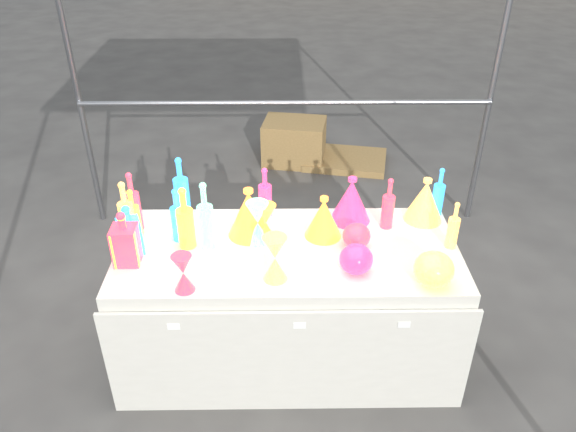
{
  "coord_description": "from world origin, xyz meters",
  "views": [
    {
      "loc": [
        -0.03,
        -2.41,
        2.46
      ],
      "look_at": [
        0.0,
        0.0,
        0.95
      ],
      "focal_mm": 35.0,
      "sensor_mm": 36.0,
      "label": 1
    }
  ],
  "objects_px": {
    "display_table": "(288,304)",
    "globe_0": "(433,271)",
    "bottle_0": "(133,212)",
    "hourglass_0": "(183,273)",
    "cardboard_box_closed": "(294,142)",
    "decanter_0": "(125,238)",
    "lampshade_0": "(324,217)"
  },
  "relations": [
    {
      "from": "display_table",
      "to": "globe_0",
      "type": "distance_m",
      "value": 0.86
    },
    {
      "from": "bottle_0",
      "to": "hourglass_0",
      "type": "distance_m",
      "value": 0.58
    },
    {
      "from": "cardboard_box_closed",
      "to": "globe_0",
      "type": "xyz_separation_m",
      "value": [
        0.6,
        -2.81,
        0.6
      ]
    },
    {
      "from": "decanter_0",
      "to": "cardboard_box_closed",
      "type": "bearing_deg",
      "value": 66.0
    },
    {
      "from": "cardboard_box_closed",
      "to": "hourglass_0",
      "type": "relative_size",
      "value": 2.91
    },
    {
      "from": "display_table",
      "to": "hourglass_0",
      "type": "xyz_separation_m",
      "value": [
        -0.49,
        -0.33,
        0.47
      ]
    },
    {
      "from": "decanter_0",
      "to": "hourglass_0",
      "type": "height_order",
      "value": "decanter_0"
    },
    {
      "from": "display_table",
      "to": "lampshade_0",
      "type": "distance_m",
      "value": 0.55
    },
    {
      "from": "decanter_0",
      "to": "globe_0",
      "type": "bearing_deg",
      "value": -11.77
    },
    {
      "from": "hourglass_0",
      "to": "lampshade_0",
      "type": "relative_size",
      "value": 0.82
    },
    {
      "from": "cardboard_box_closed",
      "to": "hourglass_0",
      "type": "height_order",
      "value": "hourglass_0"
    },
    {
      "from": "decanter_0",
      "to": "globe_0",
      "type": "relative_size",
      "value": 1.97
    },
    {
      "from": "globe_0",
      "to": "lampshade_0",
      "type": "height_order",
      "value": "lampshade_0"
    },
    {
      "from": "display_table",
      "to": "cardboard_box_closed",
      "type": "relative_size",
      "value": 3.2
    },
    {
      "from": "cardboard_box_closed",
      "to": "globe_0",
      "type": "relative_size",
      "value": 3.93
    },
    {
      "from": "lampshade_0",
      "to": "hourglass_0",
      "type": "bearing_deg",
      "value": -153.31
    },
    {
      "from": "bottle_0",
      "to": "lampshade_0",
      "type": "relative_size",
      "value": 1.15
    },
    {
      "from": "globe_0",
      "to": "lampshade_0",
      "type": "distance_m",
      "value": 0.64
    },
    {
      "from": "cardboard_box_closed",
      "to": "decanter_0",
      "type": "distance_m",
      "value": 2.87
    },
    {
      "from": "bottle_0",
      "to": "decanter_0",
      "type": "distance_m",
      "value": 0.25
    },
    {
      "from": "display_table",
      "to": "bottle_0",
      "type": "distance_m",
      "value": 0.99
    },
    {
      "from": "display_table",
      "to": "decanter_0",
      "type": "bearing_deg",
      "value": -173.21
    },
    {
      "from": "decanter_0",
      "to": "globe_0",
      "type": "xyz_separation_m",
      "value": [
        1.5,
        -0.18,
        -0.09
      ]
    },
    {
      "from": "cardboard_box_closed",
      "to": "decanter_0",
      "type": "height_order",
      "value": "decanter_0"
    },
    {
      "from": "cardboard_box_closed",
      "to": "decanter_0",
      "type": "relative_size",
      "value": 1.99
    },
    {
      "from": "display_table",
      "to": "cardboard_box_closed",
      "type": "bearing_deg",
      "value": 87.92
    },
    {
      "from": "bottle_0",
      "to": "lampshade_0",
      "type": "xyz_separation_m",
      "value": [
        1.02,
        -0.02,
        -0.02
      ]
    },
    {
      "from": "cardboard_box_closed",
      "to": "lampshade_0",
      "type": "distance_m",
      "value": 2.5
    },
    {
      "from": "cardboard_box_closed",
      "to": "lampshade_0",
      "type": "relative_size",
      "value": 2.39
    },
    {
      "from": "bottle_0",
      "to": "cardboard_box_closed",
      "type": "bearing_deg",
      "value": 68.91
    },
    {
      "from": "globe_0",
      "to": "decanter_0",
      "type": "bearing_deg",
      "value": 173.29
    },
    {
      "from": "display_table",
      "to": "bottle_0",
      "type": "relative_size",
      "value": 6.62
    }
  ]
}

